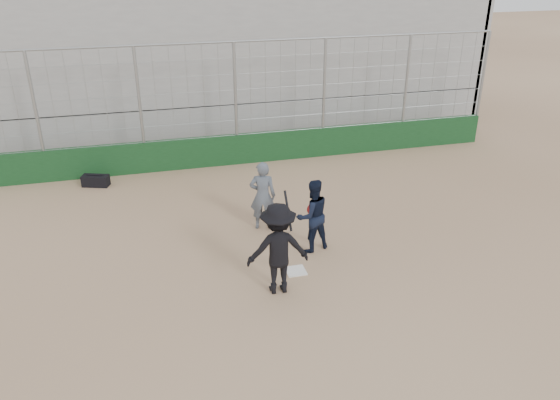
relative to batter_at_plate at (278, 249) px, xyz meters
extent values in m
plane|color=#836247|center=(0.57, 0.59, -1.01)|extent=(90.00, 90.00, 0.00)
cube|color=white|center=(0.57, 0.59, -1.00)|extent=(0.44, 0.44, 0.02)
cube|color=#113518|center=(0.57, 7.59, -0.51)|extent=(18.00, 0.25, 1.00)
cylinder|color=gray|center=(0.57, 7.59, 0.99)|extent=(0.10, 0.10, 4.00)
cylinder|color=gray|center=(9.57, 7.59, 0.99)|extent=(0.10, 0.10, 4.00)
cylinder|color=gray|center=(0.57, 7.59, 2.99)|extent=(18.00, 0.07, 0.07)
cube|color=gray|center=(0.57, 12.54, -0.21)|extent=(20.00, 6.70, 1.60)
cube|color=gray|center=(0.57, 12.54, 2.69)|extent=(20.00, 6.70, 4.20)
cube|color=gray|center=(10.57, 12.54, 1.89)|extent=(0.25, 6.70, 6.10)
imported|color=black|center=(0.00, 0.00, 0.00)|extent=(1.35, 0.83, 2.02)
cylinder|color=black|center=(0.25, 0.15, 0.77)|extent=(0.07, 0.57, 0.71)
imported|color=black|center=(1.21, 1.42, -0.41)|extent=(1.05, 0.92, 1.20)
sphere|color=maroon|center=(1.21, 1.42, 0.08)|extent=(0.28, 0.28, 0.28)
imported|color=#4E5763|center=(0.33, 2.83, -0.18)|extent=(0.77, 0.61, 1.65)
cube|color=black|center=(-3.99, 6.80, -0.84)|extent=(0.86, 0.58, 0.34)
cylinder|color=black|center=(-3.99, 6.80, -0.65)|extent=(0.50, 0.21, 0.04)
camera|label=1|loc=(-2.45, -9.45, 5.68)|focal=35.00mm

